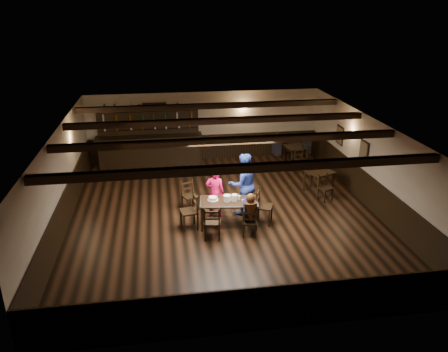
{
  "coord_description": "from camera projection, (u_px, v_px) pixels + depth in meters",
  "views": [
    {
      "loc": [
        -1.74,
        -11.5,
        5.9
      ],
      "look_at": [
        0.04,
        0.2,
        1.15
      ],
      "focal_mm": 35.0,
      "sensor_mm": 36.0,
      "label": 1
    }
  ],
  "objects": [
    {
      "name": "chair_near_left",
      "position": [
        212.0,
        221.0,
        11.44
      ],
      "size": [
        0.5,
        0.48,
        0.94
      ],
      "color": "black",
      "rests_on": "ground"
    },
    {
      "name": "back_table_b",
      "position": [
        295.0,
        149.0,
        16.69
      ],
      "size": [
        0.91,
        0.91,
        0.75
      ],
      "color": "black",
      "rests_on": "ground"
    },
    {
      "name": "dining_table",
      "position": [
        229.0,
        203.0,
        12.12
      ],
      "size": [
        1.69,
        1.0,
        0.75
      ],
      "color": "black",
      "rests_on": "ground"
    },
    {
      "name": "room_shell",
      "position": [
        224.0,
        159.0,
        12.38
      ],
      "size": [
        9.02,
        10.02,
        2.71
      ],
      "color": "beige",
      "rests_on": "ground"
    },
    {
      "name": "cake",
      "position": [
        213.0,
        199.0,
        12.13
      ],
      "size": [
        0.3,
        0.3,
        0.09
      ],
      "color": "white",
      "rests_on": "dining_table"
    },
    {
      "name": "chair_near_right",
      "position": [
        250.0,
        221.0,
        11.6
      ],
      "size": [
        0.45,
        0.44,
        0.8
      ],
      "color": "black",
      "rests_on": "ground"
    },
    {
      "name": "woman_pink",
      "position": [
        215.0,
        193.0,
        12.63
      ],
      "size": [
        0.61,
        0.46,
        1.5
      ],
      "primitive_type": "imported",
      "rotation": [
        0.0,
        0.0,
        2.94
      ],
      "color": "#E1188C",
      "rests_on": "ground"
    },
    {
      "name": "ground",
      "position": [
        224.0,
        214.0,
        12.99
      ],
      "size": [
        10.0,
        10.0,
        0.0
      ],
      "primitive_type": "plane",
      "color": "black",
      "rests_on": "ground"
    },
    {
      "name": "bg_patron_right",
      "position": [
        307.0,
        143.0,
        16.7
      ],
      "size": [
        0.28,
        0.4,
        0.77
      ],
      "color": "black",
      "rests_on": "ground"
    },
    {
      "name": "chair_end_right",
      "position": [
        261.0,
        203.0,
        12.32
      ],
      "size": [
        0.6,
        0.62,
        1.01
      ],
      "color": "black",
      "rests_on": "ground"
    },
    {
      "name": "chair_end_left",
      "position": [
        192.0,
        208.0,
        12.03
      ],
      "size": [
        0.52,
        0.54,
        1.01
      ],
      "color": "black",
      "rests_on": "ground"
    },
    {
      "name": "bar_counter",
      "position": [
        150.0,
        146.0,
        16.75
      ],
      "size": [
        4.02,
        0.7,
        2.2
      ],
      "color": "black",
      "rests_on": "ground"
    },
    {
      "name": "pepper_shaker",
      "position": [
        246.0,
        201.0,
        11.97
      ],
      "size": [
        0.03,
        0.03,
        0.09
      ],
      "primitive_type": "cylinder",
      "color": "#A5A8AD",
      "rests_on": "dining_table"
    },
    {
      "name": "seated_person",
      "position": [
        250.0,
        208.0,
        11.51
      ],
      "size": [
        0.33,
        0.5,
        0.81
      ],
      "color": "black",
      "rests_on": "ground"
    },
    {
      "name": "salt_shaker",
      "position": [
        242.0,
        201.0,
        11.96
      ],
      "size": [
        0.04,
        0.04,
        0.1
      ],
      "primitive_type": "cylinder",
      "color": "silver",
      "rests_on": "dining_table"
    },
    {
      "name": "menu_blue",
      "position": [
        248.0,
        200.0,
        12.18
      ],
      "size": [
        0.35,
        0.31,
        0.0
      ],
      "primitive_type": "cube",
      "rotation": [
        0.0,
        0.0,
        -0.48
      ],
      "color": "#101252",
      "rests_on": "dining_table"
    },
    {
      "name": "chair_far_pushed",
      "position": [
        189.0,
        193.0,
        13.15
      ],
      "size": [
        0.55,
        0.54,
        0.91
      ],
      "color": "black",
      "rests_on": "ground"
    },
    {
      "name": "back_table_a",
      "position": [
        319.0,
        174.0,
        14.27
      ],
      "size": [
        1.03,
        1.03,
        0.75
      ],
      "color": "black",
      "rests_on": "ground"
    },
    {
      "name": "menu_red",
      "position": [
        249.0,
        203.0,
        11.99
      ],
      "size": [
        0.37,
        0.31,
        0.0
      ],
      "primitive_type": "cube",
      "rotation": [
        0.0,
        0.0,
        0.32
      ],
      "color": "maroon",
      "rests_on": "dining_table"
    },
    {
      "name": "drink_glass",
      "position": [
        239.0,
        197.0,
        12.16
      ],
      "size": [
        0.08,
        0.08,
        0.12
      ],
      "primitive_type": "cylinder",
      "color": "silver",
      "rests_on": "dining_table"
    },
    {
      "name": "bg_patron_left",
      "position": [
        277.0,
        144.0,
        16.51
      ],
      "size": [
        0.29,
        0.42,
        0.82
      ],
      "color": "black",
      "rests_on": "ground"
    },
    {
      "name": "plate_stack_a",
      "position": [
        227.0,
        198.0,
        12.04
      ],
      "size": [
        0.19,
        0.19,
        0.18
      ],
      "primitive_type": "cylinder",
      "color": "white",
      "rests_on": "dining_table"
    },
    {
      "name": "plate_stack_b",
      "position": [
        234.0,
        198.0,
        12.06
      ],
      "size": [
        0.16,
        0.16,
        0.19
      ],
      "primitive_type": "cylinder",
      "color": "white",
      "rests_on": "dining_table"
    },
    {
      "name": "tea_light",
      "position": [
        230.0,
        198.0,
        12.22
      ],
      "size": [
        0.06,
        0.06,
        0.06
      ],
      "color": "#A5A8AD",
      "rests_on": "dining_table"
    },
    {
      "name": "man_blue",
      "position": [
        243.0,
        184.0,
        12.74
      ],
      "size": [
        1.05,
        0.9,
        1.87
      ],
      "primitive_type": "imported",
      "rotation": [
        0.0,
        0.0,
        3.37
      ],
      "color": "navy",
      "rests_on": "ground"
    }
  ]
}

